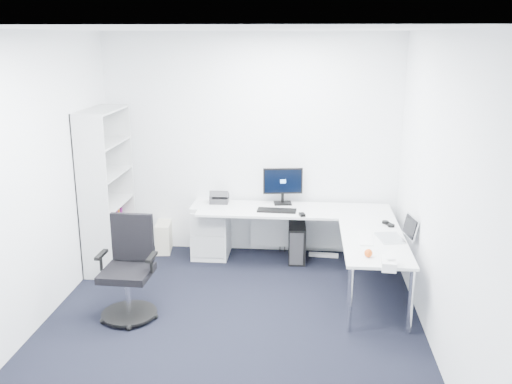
# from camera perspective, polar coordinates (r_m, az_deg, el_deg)

# --- Properties ---
(ground) EXTENTS (4.20, 4.20, 0.00)m
(ground) POSITION_cam_1_polar(r_m,az_deg,el_deg) (5.46, -2.61, -13.63)
(ground) COLOR black
(ceiling) EXTENTS (4.20, 4.20, 0.00)m
(ceiling) POSITION_cam_1_polar(r_m,az_deg,el_deg) (4.78, -3.02, 15.98)
(ceiling) COLOR white
(wall_back) EXTENTS (3.60, 0.02, 2.70)m
(wall_back) POSITION_cam_1_polar(r_m,az_deg,el_deg) (6.98, -0.47, 4.69)
(wall_back) COLOR white
(wall_back) RESTS_ON ground
(wall_front) EXTENTS (3.60, 0.02, 2.70)m
(wall_front) POSITION_cam_1_polar(r_m,az_deg,el_deg) (3.01, -8.28, -10.42)
(wall_front) COLOR white
(wall_front) RESTS_ON ground
(wall_left) EXTENTS (0.02, 4.20, 2.70)m
(wall_left) POSITION_cam_1_polar(r_m,az_deg,el_deg) (5.49, -21.76, 0.58)
(wall_left) COLOR white
(wall_left) RESTS_ON ground
(wall_right) EXTENTS (0.02, 4.20, 2.70)m
(wall_right) POSITION_cam_1_polar(r_m,az_deg,el_deg) (5.04, 17.94, -0.33)
(wall_right) COLOR white
(wall_right) RESTS_ON ground
(l_desk) EXTENTS (2.28, 1.28, 0.67)m
(l_desk) POSITION_cam_1_polar(r_m,az_deg,el_deg) (6.56, 3.77, -5.32)
(l_desk) COLOR silver
(l_desk) RESTS_ON ground
(drawer_pedestal) EXTENTS (0.43, 0.54, 0.67)m
(drawer_pedestal) POSITION_cam_1_polar(r_m,az_deg,el_deg) (7.09, -4.48, -3.71)
(drawer_pedestal) COLOR silver
(drawer_pedestal) RESTS_ON ground
(bookshelf) EXTENTS (0.36, 0.93, 1.86)m
(bookshelf) POSITION_cam_1_polar(r_m,az_deg,el_deg) (6.81, -14.74, 0.27)
(bookshelf) COLOR silver
(bookshelf) RESTS_ON ground
(task_chair) EXTENTS (0.57, 0.57, 0.99)m
(task_chair) POSITION_cam_1_polar(r_m,az_deg,el_deg) (5.60, -12.82, -7.64)
(task_chair) COLOR black
(task_chair) RESTS_ON ground
(black_pc_tower) EXTENTS (0.22, 0.46, 0.44)m
(black_pc_tower) POSITION_cam_1_polar(r_m,az_deg,el_deg) (6.96, 4.11, -5.05)
(black_pc_tower) COLOR black
(black_pc_tower) RESTS_ON ground
(beige_pc_tower) EXTENTS (0.22, 0.41, 0.37)m
(beige_pc_tower) POSITION_cam_1_polar(r_m,az_deg,el_deg) (7.33, -9.19, -4.42)
(beige_pc_tower) COLOR beige
(beige_pc_tower) RESTS_ON ground
(power_strip) EXTENTS (0.37, 0.09, 0.04)m
(power_strip) POSITION_cam_1_polar(r_m,az_deg,el_deg) (7.15, 6.77, -6.27)
(power_strip) COLOR white
(power_strip) RESTS_ON ground
(monitor) EXTENTS (0.49, 0.22, 0.46)m
(monitor) POSITION_cam_1_polar(r_m,az_deg,el_deg) (6.89, 2.70, 0.63)
(monitor) COLOR black
(monitor) RESTS_ON l_desk
(black_keyboard) EXTENTS (0.46, 0.18, 0.02)m
(black_keyboard) POSITION_cam_1_polar(r_m,az_deg,el_deg) (6.65, 2.09, -1.85)
(black_keyboard) COLOR black
(black_keyboard) RESTS_ON l_desk
(mouse) EXTENTS (0.08, 0.11, 0.03)m
(mouse) POSITION_cam_1_polar(r_m,az_deg,el_deg) (6.50, 4.63, -2.27)
(mouse) COLOR black
(mouse) RESTS_ON l_desk
(desk_phone) EXTENTS (0.23, 0.23, 0.16)m
(desk_phone) POSITION_cam_1_polar(r_m,az_deg,el_deg) (6.99, -3.68, -0.43)
(desk_phone) COLOR #2E2D30
(desk_phone) RESTS_ON l_desk
(laptop) EXTENTS (0.39, 0.38, 0.24)m
(laptop) POSITION_cam_1_polar(r_m,az_deg,el_deg) (5.89, 13.32, -3.49)
(laptop) COLOR #BABDC1
(laptop) RESTS_ON l_desk
(white_keyboard) EXTENTS (0.15, 0.46, 0.02)m
(white_keyboard) POSITION_cam_1_polar(r_m,az_deg,el_deg) (5.89, 10.86, -4.51)
(white_keyboard) COLOR white
(white_keyboard) RESTS_ON l_desk
(headphones) EXTENTS (0.17, 0.21, 0.05)m
(headphones) POSITION_cam_1_polar(r_m,az_deg,el_deg) (6.34, 13.09, -3.04)
(headphones) COLOR black
(headphones) RESTS_ON l_desk
(orange_fruit) EXTENTS (0.08, 0.08, 0.08)m
(orange_fruit) POSITION_cam_1_polar(r_m,az_deg,el_deg) (5.40, 11.17, -6.01)
(orange_fruit) COLOR #DA5113
(orange_fruit) RESTS_ON l_desk
(tissue_box) EXTENTS (0.14, 0.25, 0.08)m
(tissue_box) POSITION_cam_1_polar(r_m,az_deg,el_deg) (5.20, 13.13, -6.98)
(tissue_box) COLOR white
(tissue_box) RESTS_ON l_desk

